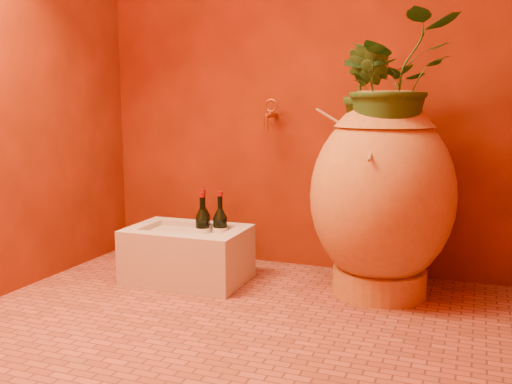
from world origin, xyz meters
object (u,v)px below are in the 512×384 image
at_px(stone_basin, 188,255).
at_px(wine_bottle_b, 203,228).
at_px(amphora, 382,195).
at_px(wine_bottle_a, 202,230).
at_px(wall_tap, 270,113).
at_px(wine_bottle_c, 220,230).

xyz_separation_m(stone_basin, wine_bottle_b, (0.05, 0.09, 0.14)).
height_order(amphora, wine_bottle_b, amphora).
xyz_separation_m(stone_basin, wine_bottle_a, (0.07, 0.04, 0.13)).
distance_m(wine_bottle_b, wall_tap, 0.74).
height_order(amphora, wine_bottle_c, amphora).
distance_m(stone_basin, wall_tap, 0.91).
bearing_deg(amphora, wine_bottle_a, -172.50).
bearing_deg(wine_bottle_c, stone_basin, -154.01).
height_order(stone_basin, wine_bottle_c, wine_bottle_c).
relative_size(wine_bottle_a, wine_bottle_c, 0.98).
bearing_deg(stone_basin, wine_bottle_b, 58.75).
distance_m(amphora, wine_bottle_a, 0.95).
distance_m(wine_bottle_a, wall_tap, 0.76).
distance_m(amphora, wall_tap, 0.82).
relative_size(wine_bottle_a, wine_bottle_b, 0.96).
height_order(amphora, stone_basin, amphora).
xyz_separation_m(amphora, wine_bottle_a, (-0.92, -0.12, -0.23)).
bearing_deg(wall_tap, wine_bottle_b, -127.83).
height_order(wine_bottle_b, wall_tap, wall_tap).
distance_m(amphora, stone_basin, 1.06).
bearing_deg(wine_bottle_a, wine_bottle_c, 21.98).
relative_size(wine_bottle_c, wall_tap, 1.79).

